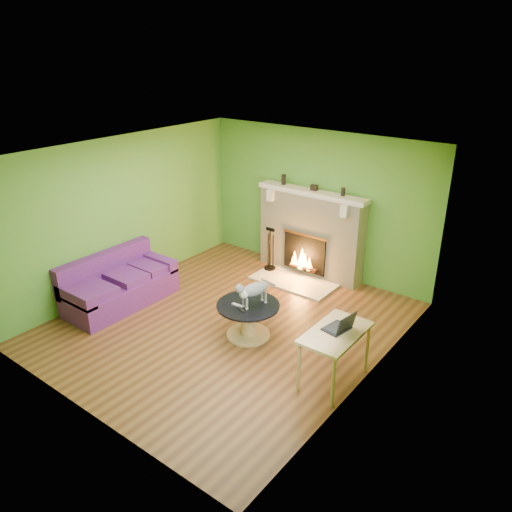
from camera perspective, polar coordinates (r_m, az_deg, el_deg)
The scene contains 22 objects.
floor at distance 7.69m, azimuth -3.18°, elevation -7.71°, with size 5.00×5.00×0.00m, color #563018.
ceiling at distance 6.73m, azimuth -3.68°, elevation 11.61°, with size 5.00×5.00×0.00m, color white.
wall_back at distance 9.04m, azimuth 7.00°, elevation 6.02°, with size 5.00×5.00×0.00m, color #4F9932.
wall_front at distance 5.65m, azimuth -20.21°, elevation -6.36°, with size 5.00×5.00×0.00m, color #4F9932.
wall_left at distance 8.67m, azimuth -14.83°, elevation 4.65°, with size 5.00×5.00×0.00m, color #4F9932.
wall_right at distance 6.01m, azimuth 13.15°, elevation -3.63°, with size 5.00×5.00×0.00m, color #4F9932.
window_frame at distance 5.17m, azimuth 9.04°, elevation -4.79°, with size 1.20×1.20×0.00m, color silver.
window_pane at distance 5.18m, azimuth 8.97°, elevation -4.77°, with size 1.06×1.06×0.00m, color white.
fireplace at distance 9.06m, azimuth 6.24°, elevation 2.56°, with size 2.10×0.46×1.58m.
hearth at distance 8.96m, azimuth 4.30°, elevation -2.89°, with size 1.50×0.75×0.03m, color beige.
mantel at distance 8.80m, azimuth 6.39°, elevation 7.21°, with size 2.10×0.28×0.08m, color beige.
sofa at distance 8.43m, azimuth -15.44°, elevation -3.21°, with size 0.86×1.81×0.81m.
coffee_table at distance 7.24m, azimuth -0.90°, elevation -7.08°, with size 0.91×0.91×0.51m.
desk at distance 6.24m, azimuth 9.07°, elevation -9.19°, with size 0.57×0.98×0.73m.
cat at distance 7.03m, azimuth -0.16°, elevation -4.15°, with size 0.24×0.65×0.41m, color slate, non-canonical shape.
remote_silver at distance 7.11m, azimuth -2.15°, elevation -5.63°, with size 0.17×0.04×0.02m, color gray.
remote_black at distance 7.00m, azimuth -1.70°, elevation -6.12°, with size 0.16×0.04×0.02m, color black.
laptop at distance 6.18m, azimuth 9.26°, elevation -7.28°, with size 0.29×0.33×0.24m, color black, non-canonical shape.
fire_tools at distance 9.22m, azimuth 1.62°, elevation 0.85°, with size 0.22×0.22×0.82m, color black, non-canonical shape.
mantel_vase_left at distance 9.11m, azimuth 3.18°, elevation 8.72°, with size 0.08×0.08×0.18m, color black.
mantel_vase_right at distance 8.52m, azimuth 9.92°, elevation 7.23°, with size 0.07×0.07×0.14m, color black.
mantel_box at distance 8.79m, azimuth 6.66°, elevation 7.78°, with size 0.12×0.08×0.10m, color black.
Camera 1 is at (4.33, -4.97, 3.96)m, focal length 35.00 mm.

